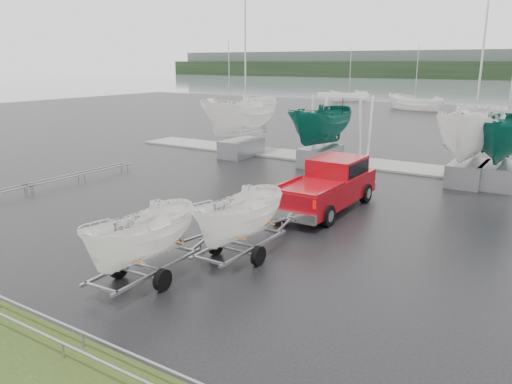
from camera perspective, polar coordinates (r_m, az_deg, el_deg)
name	(u,v)px	position (r m, az deg, el deg)	size (l,w,h in m)	color
ground_plane	(206,212)	(20.49, -5.76, -2.30)	(120.00, 120.00, 0.00)	black
lake	(512,92)	(116.06, 27.22, 10.17)	(300.00, 300.00, 0.00)	gray
dock	(337,160)	(31.38, 9.20, 3.65)	(30.00, 3.00, 0.12)	gray
pickup_truck	(330,183)	(20.96, 8.42, 1.00)	(2.27, 6.11, 2.03)	maroon
trailer_hitched	(240,178)	(15.03, -1.89, 1.56)	(1.78, 3.60, 4.69)	gray
trailer_parked	(140,194)	(13.68, -13.08, -0.27)	(1.81, 3.66, 4.63)	gray
boat_hoist	(342,118)	(30.90, 9.81, 8.37)	(3.30, 2.18, 4.12)	silver
keelboat_0	(241,88)	(31.92, -1.72, 11.83)	(2.74, 3.20, 10.92)	gray
keelboat_1	(323,101)	(29.36, 7.62, 10.32)	(2.39, 3.20, 7.45)	gray
keelboat_2	(476,94)	(26.65, 23.88, 10.19)	(2.79, 3.20, 10.97)	gray
keelboat_3	(508,107)	(26.79, 26.85, 8.62)	(2.43, 3.20, 10.60)	gray
mast_rack_0	(81,173)	(27.38, -19.35, 2.03)	(0.56, 6.50, 0.06)	gray
mast_rack_2	(73,338)	(11.56, -20.24, -15.35)	(7.00, 0.56, 0.06)	gray
moored_boat_0	(230,120)	(53.31, -3.03, 8.27)	(2.71, 2.74, 10.77)	white
moored_boat_1	(414,110)	(67.53, 17.60, 8.96)	(3.83, 3.78, 11.97)	white
moored_boat_4	(349,101)	(80.54, 10.57, 10.22)	(3.53, 3.54, 11.32)	white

